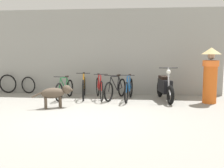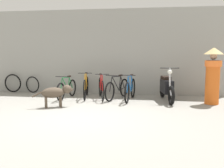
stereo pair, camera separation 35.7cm
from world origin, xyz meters
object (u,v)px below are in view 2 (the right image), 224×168
object	(u,v)px
bicycle_1	(86,87)
bicycle_3	(117,89)
bicycle_0	(67,89)
bicycle_2	(101,88)
person_in_robes	(213,73)
spare_tire_left	(13,83)
stray_dog	(56,93)
spare_tire_right	(33,85)
motorcycle	(167,87)
bicycle_4	(130,90)

from	to	relation	value
bicycle_1	bicycle_3	world-z (taller)	bicycle_1
bicycle_0	bicycle_2	world-z (taller)	bicycle_2
bicycle_1	person_in_robes	bearing A→B (deg)	72.83
bicycle_2	spare_tire_left	distance (m)	3.78
bicycle_0	stray_dog	xyz separation A→B (m)	(0.15, -1.39, 0.10)
bicycle_3	spare_tire_right	bearing A→B (deg)	-85.35
motorcycle	bicycle_3	bearing A→B (deg)	-103.53
stray_dog	spare_tire_left	size ratio (longest dim) A/B	1.49
bicycle_3	motorcycle	size ratio (longest dim) A/B	0.86
bicycle_0	spare_tire_left	distance (m)	2.74
spare_tire_right	spare_tire_left	bearing A→B (deg)	-179.12
person_in_robes	spare_tire_left	world-z (taller)	person_in_robes
person_in_robes	spare_tire_left	size ratio (longest dim) A/B	2.37
bicycle_3	spare_tire_left	size ratio (longest dim) A/B	2.31
bicycle_2	stray_dog	size ratio (longest dim) A/B	1.50
motorcycle	stray_dog	size ratio (longest dim) A/B	1.80
bicycle_2	bicycle_4	size ratio (longest dim) A/B	0.92
bicycle_1	spare_tire_left	bearing A→B (deg)	-113.66
bicycle_0	bicycle_3	xyz separation A→B (m)	(1.70, 0.18, 0.02)
bicycle_3	bicycle_4	distance (m)	0.49
bicycle_0	bicycle_4	size ratio (longest dim) A/B	0.92
motorcycle	spare_tire_right	size ratio (longest dim) A/B	3.03
bicycle_0	bicycle_4	bearing A→B (deg)	94.36
bicycle_0	spare_tire_left	xyz separation A→B (m)	(-2.54, 1.02, 0.03)
bicycle_1	person_in_robes	xyz separation A→B (m)	(4.04, -0.50, 0.57)
bicycle_2	motorcycle	distance (m)	2.16
person_in_robes	spare_tire_left	xyz separation A→B (m)	(-7.18, 1.25, -0.58)
bicycle_0	bicycle_1	distance (m)	0.66
bicycle_4	stray_dog	size ratio (longest dim) A/B	1.63
motorcycle	spare_tire_right	distance (m)	5.13
bicycle_1	spare_tire_right	distance (m)	2.45
bicycle_2	spare_tire_right	xyz separation A→B (m)	(-2.88, 0.85, -0.04)
spare_tire_left	stray_dog	bearing A→B (deg)	-41.91
bicycle_4	person_in_robes	bearing A→B (deg)	90.62
bicycle_0	spare_tire_right	xyz separation A→B (m)	(-1.73, 1.03, -0.01)
bicycle_1	bicycle_2	xyz separation A→B (m)	(0.55, -0.09, -0.00)
bicycle_1	bicycle_3	bearing A→B (deg)	75.47
spare_tire_right	motorcycle	bearing A→B (deg)	-10.94
spare_tire_left	bicycle_2	bearing A→B (deg)	-12.82
bicycle_3	spare_tire_left	xyz separation A→B (m)	(-4.24, 0.84, 0.02)
stray_dog	motorcycle	bearing A→B (deg)	-1.80
bicycle_4	person_in_robes	xyz separation A→B (m)	(2.49, -0.21, 0.58)
bicycle_4	spare_tire_right	xyz separation A→B (m)	(-3.87, 1.05, -0.04)
bicycle_2	bicycle_3	world-z (taller)	bicycle_2
person_in_robes	bicycle_4	bearing A→B (deg)	-14.58
bicycle_4	person_in_robes	distance (m)	2.57
motorcycle	stray_dog	distance (m)	3.48
bicycle_0	spare_tire_left	world-z (taller)	bicycle_0
motorcycle	person_in_robes	world-z (taller)	person_in_robes
stray_dog	bicycle_3	bearing A→B (deg)	19.02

